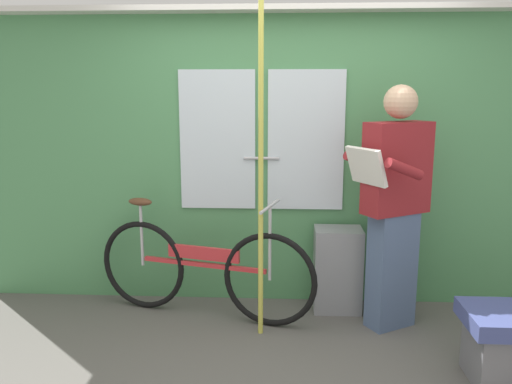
% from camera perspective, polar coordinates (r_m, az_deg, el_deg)
% --- Properties ---
extents(ground_plane, '(6.07, 4.05, 0.04)m').
position_cam_1_polar(ground_plane, '(3.43, 3.23, -19.60)').
color(ground_plane, '#56544F').
extents(train_door_wall, '(5.07, 0.28, 2.34)m').
position_cam_1_polar(train_door_wall, '(4.19, 3.28, 4.14)').
color(train_door_wall, '#4C8C56').
rests_on(train_door_wall, ground_plane).
extents(bicycle_near_door, '(1.72, 0.61, 0.93)m').
position_cam_1_polar(bicycle_near_door, '(4.05, -5.85, -8.38)').
color(bicycle_near_door, black).
rests_on(bicycle_near_door, ground_plane).
extents(passenger_reading_newspaper, '(0.64, 0.59, 1.77)m').
position_cam_1_polar(passenger_reading_newspaper, '(3.84, 14.88, -1.19)').
color(passenger_reading_newspaper, slate).
rests_on(passenger_reading_newspaper, ground_plane).
extents(trash_bin_by_wall, '(0.37, 0.28, 0.67)m').
position_cam_1_polar(trash_bin_by_wall, '(4.22, 8.89, -8.36)').
color(trash_bin_by_wall, gray).
rests_on(trash_bin_by_wall, ground_plane).
extents(handrail_pole, '(0.04, 0.04, 2.30)m').
position_cam_1_polar(handrail_pole, '(3.55, 0.53, 1.71)').
color(handrail_pole, '#C6C14C').
rests_on(handrail_pole, ground_plane).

